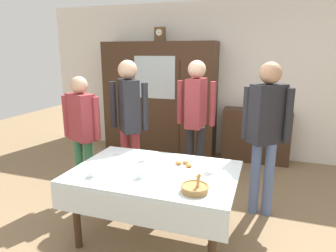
% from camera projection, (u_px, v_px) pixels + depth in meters
% --- Properties ---
extents(ground_plane, '(12.00, 12.00, 0.00)m').
position_uv_depth(ground_plane, '(162.00, 226.00, 3.26)').
color(ground_plane, '#846B4C').
rests_on(ground_plane, ground).
extents(back_wall, '(6.40, 0.10, 2.70)m').
position_uv_depth(back_wall, '(211.00, 80.00, 5.36)').
color(back_wall, silver).
rests_on(back_wall, ground).
extents(dining_table, '(1.58, 1.08, 0.73)m').
position_uv_depth(dining_table, '(154.00, 181.00, 2.88)').
color(dining_table, '#3D2819').
rests_on(dining_table, ground).
extents(wall_cabinet, '(2.07, 0.46, 2.02)m').
position_uv_depth(wall_cabinet, '(159.00, 99.00, 5.45)').
color(wall_cabinet, '#3D2819').
rests_on(wall_cabinet, ground).
extents(mantel_clock, '(0.18, 0.11, 0.24)m').
position_uv_depth(mantel_clock, '(160.00, 34.00, 5.17)').
color(mantel_clock, brown).
rests_on(mantel_clock, wall_cabinet).
extents(bookshelf_low, '(1.11, 0.35, 0.91)m').
position_uv_depth(bookshelf_low, '(256.00, 136.00, 5.09)').
color(bookshelf_low, '#3D2819').
rests_on(bookshelf_low, ground).
extents(book_stack, '(0.19, 0.23, 0.11)m').
position_uv_depth(book_stack, '(258.00, 106.00, 4.97)').
color(book_stack, '#2D5184').
rests_on(book_stack, bookshelf_low).
extents(tea_cup_center, '(0.13, 0.13, 0.06)m').
position_uv_depth(tea_cup_center, '(209.00, 171.00, 2.81)').
color(tea_cup_center, white).
rests_on(tea_cup_center, dining_table).
extents(tea_cup_near_right, '(0.13, 0.13, 0.06)m').
position_uv_depth(tea_cup_near_right, '(92.00, 174.00, 2.73)').
color(tea_cup_near_right, silver).
rests_on(tea_cup_near_right, dining_table).
extents(tea_cup_back_edge, '(0.13, 0.13, 0.06)m').
position_uv_depth(tea_cup_back_edge, '(140.00, 176.00, 2.70)').
color(tea_cup_back_edge, silver).
rests_on(tea_cup_back_edge, dining_table).
extents(tea_cup_far_left, '(0.13, 0.13, 0.06)m').
position_uv_depth(tea_cup_far_left, '(144.00, 158.00, 3.14)').
color(tea_cup_far_left, white).
rests_on(tea_cup_far_left, dining_table).
extents(bread_basket, '(0.24, 0.24, 0.16)m').
position_uv_depth(bread_basket, '(195.00, 188.00, 2.44)').
color(bread_basket, '#9E7542').
rests_on(bread_basket, dining_table).
extents(pastry_plate, '(0.28, 0.28, 0.05)m').
position_uv_depth(pastry_plate, '(184.00, 166.00, 2.98)').
color(pastry_plate, white).
rests_on(pastry_plate, dining_table).
extents(spoon_mid_right, '(0.12, 0.02, 0.01)m').
position_uv_depth(spoon_mid_right, '(119.00, 155.00, 3.31)').
color(spoon_mid_right, silver).
rests_on(spoon_mid_right, dining_table).
extents(spoon_center, '(0.12, 0.02, 0.01)m').
position_uv_depth(spoon_center, '(114.00, 177.00, 2.74)').
color(spoon_center, silver).
rests_on(spoon_center, dining_table).
extents(spoon_far_right, '(0.12, 0.02, 0.01)m').
position_uv_depth(spoon_far_right, '(146.00, 168.00, 2.94)').
color(spoon_far_right, silver).
rests_on(spoon_far_right, dining_table).
extents(person_behind_table_left, '(0.52, 0.41, 1.76)m').
position_uv_depth(person_behind_table_left, '(129.00, 115.00, 3.75)').
color(person_behind_table_left, '#933338').
rests_on(person_behind_table_left, ground).
extents(person_beside_shelf, '(0.52, 0.38, 1.75)m').
position_uv_depth(person_beside_shelf, '(266.00, 125.00, 3.25)').
color(person_beside_shelf, slate).
rests_on(person_beside_shelf, ground).
extents(person_behind_table_right, '(0.52, 0.37, 1.75)m').
position_uv_depth(person_behind_table_right, '(196.00, 112.00, 3.97)').
color(person_behind_table_right, '#232328').
rests_on(person_behind_table_right, ground).
extents(person_near_right_end, '(0.52, 0.33, 1.57)m').
position_uv_depth(person_near_right_end, '(82.00, 126.00, 3.69)').
color(person_near_right_end, '#33704C').
rests_on(person_near_right_end, ground).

